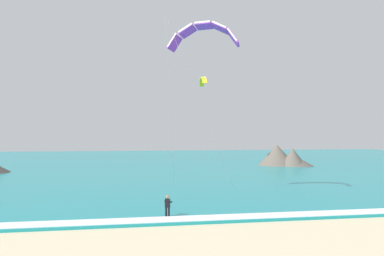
{
  "coord_description": "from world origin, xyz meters",
  "views": [
    {
      "loc": [
        -1.49,
        -11.3,
        5.85
      ],
      "look_at": [
        3.65,
        17.43,
        6.44
      ],
      "focal_mm": 35.81,
      "sensor_mm": 36.0,
      "label": 1
    }
  ],
  "objects_px": {
    "surfboard": "(167,219)",
    "kite_distant": "(203,80)",
    "kitesurfer": "(168,206)",
    "kite_primary": "(203,33)"
  },
  "relations": [
    {
      "from": "kitesurfer",
      "to": "kite_distant",
      "type": "xyz_separation_m",
      "value": [
        10.47,
        37.96,
        14.55
      ]
    },
    {
      "from": "surfboard",
      "to": "kite_distant",
      "type": "distance_m",
      "value": 42.32
    },
    {
      "from": "kitesurfer",
      "to": "kite_distant",
      "type": "relative_size",
      "value": 0.4
    },
    {
      "from": "surfboard",
      "to": "kite_distant",
      "type": "relative_size",
      "value": 0.35
    },
    {
      "from": "kite_primary",
      "to": "kite_distant",
      "type": "height_order",
      "value": "kite_primary"
    },
    {
      "from": "surfboard",
      "to": "kitesurfer",
      "type": "distance_m",
      "value": 0.91
    },
    {
      "from": "surfboard",
      "to": "kitesurfer",
      "type": "xyz_separation_m",
      "value": [
        0.01,
        0.02,
        0.91
      ]
    },
    {
      "from": "kitesurfer",
      "to": "kite_primary",
      "type": "bearing_deg",
      "value": 60.7
    },
    {
      "from": "kitesurfer",
      "to": "kite_primary",
      "type": "height_order",
      "value": "kite_primary"
    },
    {
      "from": "surfboard",
      "to": "kite_primary",
      "type": "bearing_deg",
      "value": 60.72
    }
  ]
}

